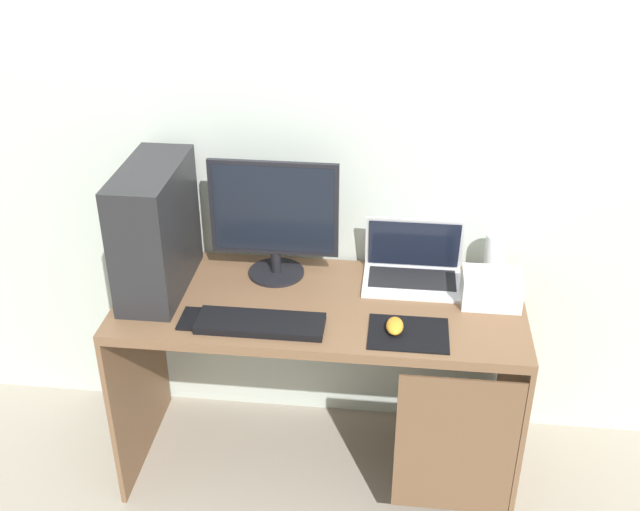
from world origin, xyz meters
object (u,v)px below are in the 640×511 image
object	(u,v)px
pc_tower	(155,229)
projector	(491,289)
laptop	(413,269)
mouse_left	(395,326)
monitor	(274,219)
speaker	(494,258)
cell_phone	(191,319)
keyboard	(260,323)

from	to	relation	value
pc_tower	projector	xyz separation A→B (m)	(1.16, 0.02, -0.17)
laptop	mouse_left	size ratio (longest dim) A/B	3.65
projector	mouse_left	world-z (taller)	projector
laptop	mouse_left	bearing A→B (deg)	-99.13
monitor	pc_tower	bearing A→B (deg)	-162.79
speaker	pc_tower	bearing A→B (deg)	-171.37
laptop	speaker	distance (m)	0.29
projector	pc_tower	bearing A→B (deg)	-179.09
monitor	speaker	bearing A→B (deg)	4.14
pc_tower	speaker	xyz separation A→B (m)	(1.18, 0.18, -0.14)
speaker	projector	bearing A→B (deg)	-97.13
mouse_left	cell_phone	world-z (taller)	mouse_left
pc_tower	projector	bearing A→B (deg)	0.91
monitor	keyboard	distance (m)	0.40
projector	cell_phone	distance (m)	1.02
projector	keyboard	size ratio (longest dim) A/B	0.48
projector	cell_phone	xyz separation A→B (m)	(-1.00, -0.22, -0.05)
monitor	laptop	world-z (taller)	monitor
projector	mouse_left	bearing A→B (deg)	-146.70
laptop	mouse_left	world-z (taller)	laptop
mouse_left	cell_phone	xyz separation A→B (m)	(-0.68, -0.01, -0.02)
speaker	projector	world-z (taller)	speaker
pc_tower	keyboard	bearing A→B (deg)	-28.22
monitor	cell_phone	distance (m)	0.46
monitor	keyboard	bearing A→B (deg)	-89.42
pc_tower	speaker	world-z (taller)	pc_tower
speaker	monitor	bearing A→B (deg)	-175.86
laptop	speaker	world-z (taller)	laptop
laptop	cell_phone	xyz separation A→B (m)	(-0.73, -0.34, -0.04)
pc_tower	speaker	size ratio (longest dim) A/B	2.52
pc_tower	monitor	size ratio (longest dim) A/B	1.00
laptop	keyboard	world-z (taller)	laptop
pc_tower	mouse_left	xyz separation A→B (m)	(0.83, -0.19, -0.21)
pc_tower	keyboard	distance (m)	0.50
pc_tower	cell_phone	xyz separation A→B (m)	(0.16, -0.20, -0.22)
speaker	cell_phone	bearing A→B (deg)	-159.53
monitor	cell_phone	size ratio (longest dim) A/B	3.50
pc_tower	laptop	distance (m)	0.92
laptop	monitor	bearing A→B (deg)	-177.53
projector	keyboard	world-z (taller)	projector
pc_tower	mouse_left	distance (m)	0.88
mouse_left	cell_phone	distance (m)	0.68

